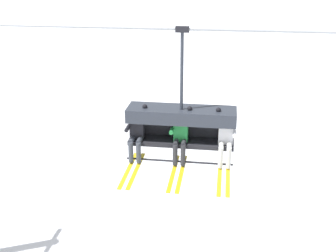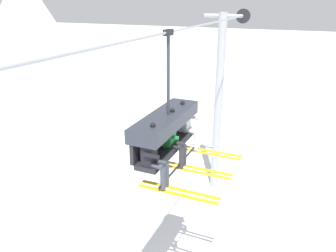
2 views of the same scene
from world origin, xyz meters
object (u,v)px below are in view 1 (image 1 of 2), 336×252
Objects in this scene: skier_black at (136,133)px; skier_white at (225,138)px; skier_green at (180,135)px; chairlift_chair at (182,120)px.

skier_black is 2.00m from skier_white.
skier_white is at bearing 0.00° from skier_black.
skier_green is at bearing 180.00° from skier_white.
skier_black and skier_green have the same top height.
skier_green is (1.00, 0.00, 0.00)m from skier_black.
skier_green is at bearing 0.00° from skier_black.
chairlift_chair is at bearing 12.10° from skier_black.
skier_black is at bearing 180.00° from skier_green.
skier_black is 1.00× the size of skier_white.
chairlift_chair is 1.06m from skier_black.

